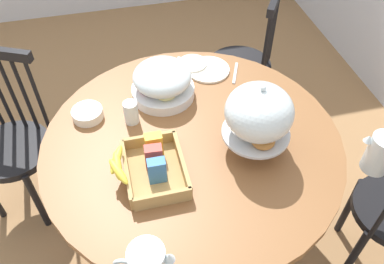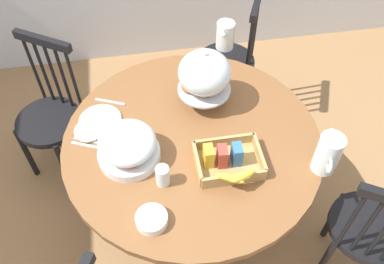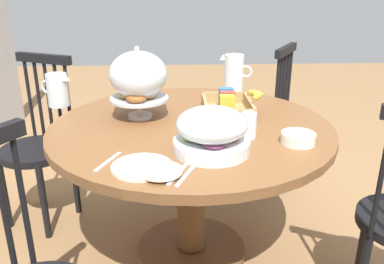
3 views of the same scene
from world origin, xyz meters
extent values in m
plane|color=#997047|center=(0.00, 0.00, 0.00)|extent=(10.00, 10.00, 0.00)
cylinder|color=brown|center=(0.12, 0.18, 0.72)|extent=(1.30, 1.30, 0.04)
cylinder|color=brown|center=(0.12, 0.18, 0.39)|extent=(0.14, 0.14, 0.63)
cylinder|color=brown|center=(0.12, 0.18, 0.03)|extent=(0.56, 0.56, 0.06)
cylinder|color=black|center=(0.33, 0.98, 0.23)|extent=(0.04, 0.04, 0.45)
cylinder|color=black|center=(0.58, 0.87, 0.23)|extent=(0.04, 0.04, 0.45)
cylinder|color=black|center=(-0.68, 0.69, 0.45)|extent=(0.40, 0.40, 0.04)
cylinder|color=black|center=(-0.88, 0.65, 0.23)|extent=(0.04, 0.04, 0.45)
cylinder|color=black|center=(-0.64, 0.50, 0.23)|extent=(0.04, 0.04, 0.45)
cylinder|color=black|center=(-0.73, 0.89, 0.23)|extent=(0.04, 0.04, 0.45)
cylinder|color=black|center=(-0.49, 0.74, 0.23)|extent=(0.04, 0.04, 0.45)
cylinder|color=black|center=(-0.71, 0.90, 0.69)|extent=(0.02, 0.02, 0.48)
cylinder|color=black|center=(-0.66, 0.86, 0.69)|extent=(0.02, 0.02, 0.48)
cylinder|color=black|center=(-0.60, 0.83, 0.69)|extent=(0.02, 0.02, 0.48)
cylinder|color=black|center=(-0.54, 0.79, 0.69)|extent=(0.02, 0.02, 0.48)
cylinder|color=black|center=(-0.48, 0.75, 0.69)|extent=(0.02, 0.02, 0.48)
cylinder|color=black|center=(-0.28, -0.68, 0.45)|extent=(0.40, 0.40, 0.04)
cylinder|color=black|center=(-0.10, -0.61, 0.23)|extent=(0.04, 0.04, 0.45)
cylinder|color=black|center=(-0.47, -0.75, 0.23)|extent=(0.04, 0.04, 0.45)
cylinder|color=black|center=(-0.35, -0.49, 0.23)|extent=(0.04, 0.04, 0.45)
cylinder|color=black|center=(-0.46, -0.67, 0.69)|extent=(0.02, 0.02, 0.48)
cylinder|color=black|center=(-0.43, -0.61, 0.69)|extent=(0.02, 0.02, 0.48)
cylinder|color=black|center=(-0.40, -0.55, 0.69)|extent=(0.02, 0.02, 0.48)
cylinder|color=black|center=(-0.37, -0.48, 0.69)|extent=(0.02, 0.02, 0.48)
cylinder|color=silver|center=(0.23, 0.42, 0.75)|extent=(0.12, 0.12, 0.02)
cylinder|color=silver|center=(0.23, 0.42, 0.79)|extent=(0.03, 0.03, 0.09)
cylinder|color=silver|center=(0.23, 0.42, 0.84)|extent=(0.28, 0.28, 0.01)
torus|color=#B27033|center=(0.30, 0.43, 0.86)|extent=(0.10, 0.10, 0.03)
torus|color=#D19347|center=(0.23, 0.47, 0.86)|extent=(0.10, 0.10, 0.03)
torus|color=#935628|center=(0.16, 0.43, 0.86)|extent=(0.10, 0.10, 0.03)
torus|color=tan|center=(0.22, 0.39, 0.86)|extent=(0.10, 0.10, 0.03)
ellipsoid|color=silver|center=(0.23, 0.42, 0.95)|extent=(0.27, 0.27, 0.22)
sphere|color=silver|center=(0.23, 0.42, 1.07)|extent=(0.02, 0.02, 0.02)
cylinder|color=silver|center=(-0.19, 0.12, 0.77)|extent=(0.30, 0.30, 0.05)
ellipsoid|color=beige|center=(-0.13, 0.12, 0.80)|extent=(0.09, 0.09, 0.03)
ellipsoid|color=#8CBF59|center=(-0.19, 0.18, 0.80)|extent=(0.09, 0.09, 0.03)
ellipsoid|color=#6B2D4C|center=(-0.26, 0.11, 0.80)|extent=(0.09, 0.09, 0.03)
ellipsoid|color=#CC3D33|center=(-0.19, 0.05, 0.80)|extent=(0.09, 0.09, 0.03)
ellipsoid|color=silver|center=(-0.19, 0.12, 0.85)|extent=(0.28, 0.28, 0.13)
cone|color=silver|center=(0.72, -0.03, 0.94)|extent=(0.05, 0.05, 0.03)
cylinder|color=silver|center=(0.44, 0.87, 0.83)|extent=(0.11, 0.11, 0.17)
cylinder|color=white|center=(0.44, 0.87, 0.80)|extent=(0.10, 0.10, 0.12)
cone|color=silver|center=(0.41, 0.81, 0.90)|extent=(0.05, 0.05, 0.03)
cube|color=tan|center=(0.27, 0.00, 0.75)|extent=(0.30, 0.22, 0.01)
cube|color=tan|center=(0.27, -0.11, 0.78)|extent=(0.30, 0.02, 0.07)
cube|color=tan|center=(0.27, 0.11, 0.78)|extent=(0.30, 0.02, 0.07)
cube|color=tan|center=(0.12, 0.00, 0.78)|extent=(0.02, 0.22, 0.07)
cube|color=tan|center=(0.42, 0.00, 0.78)|extent=(0.02, 0.22, 0.07)
cube|color=gold|center=(0.17, 0.01, 0.81)|extent=(0.04, 0.07, 0.11)
cube|color=#B23D33|center=(0.23, 0.00, 0.81)|extent=(0.05, 0.07, 0.11)
cube|color=#336BAD|center=(0.30, 0.00, 0.81)|extent=(0.05, 0.07, 0.11)
ellipsoid|color=yellow|center=(0.24, -0.14, 0.84)|extent=(0.14, 0.08, 0.05)
ellipsoid|color=yellow|center=(0.27, -0.14, 0.84)|extent=(0.13, 0.03, 0.05)
ellipsoid|color=yellow|center=(0.30, -0.14, 0.84)|extent=(0.14, 0.08, 0.05)
cylinder|color=white|center=(-0.33, 0.38, 0.75)|extent=(0.22, 0.22, 0.01)
cylinder|color=white|center=(-0.39, 0.31, 0.76)|extent=(0.15, 0.15, 0.01)
cylinder|color=white|center=(-0.13, -0.25, 0.76)|extent=(0.14, 0.14, 0.04)
cylinder|color=silver|center=(-0.05, -0.05, 0.80)|extent=(0.06, 0.06, 0.11)
cube|color=silver|center=(-0.38, 0.25, 0.74)|extent=(0.16, 0.08, 0.01)
cube|color=silver|center=(-0.40, 0.22, 0.74)|extent=(0.16, 0.08, 0.01)
cube|color=silver|center=(-0.27, 0.51, 0.74)|extent=(0.16, 0.08, 0.01)
camera|label=1|loc=(1.25, -0.09, 2.03)|focal=37.44mm
camera|label=2|loc=(-0.10, -1.11, 2.36)|focal=38.67mm
camera|label=3|loc=(-1.65, 0.26, 1.39)|focal=38.10mm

